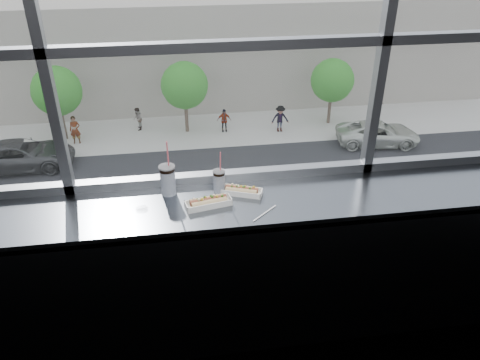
{
  "coord_description": "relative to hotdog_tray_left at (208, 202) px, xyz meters",
  "views": [
    {
      "loc": [
        -0.3,
        -1.22,
        2.68
      ],
      "look_at": [
        0.07,
        1.23,
        1.25
      ],
      "focal_mm": 35.0,
      "sensor_mm": 36.0,
      "label": 1
    }
  ],
  "objects": [
    {
      "name": "far_building",
      "position": [
        0.13,
        38.31,
        -8.13
      ],
      "size": [
        50.0,
        14.0,
        8.0
      ],
      "primitive_type": "cube",
      "color": "gray",
      "rests_on": "plaza_ground"
    },
    {
      "name": "tree_left",
      "position": [
        -7.64,
        28.31,
        -8.68
      ],
      "size": [
        3.25,
        3.25,
        5.08
      ],
      "color": "#47382B",
      "rests_on": "far_sidewalk"
    },
    {
      "name": "car_far_a",
      "position": [
        -9.47,
        24.31,
        -10.92
      ],
      "size": [
        3.16,
        7.0,
        2.29
      ],
      "primitive_type": "imported",
      "rotation": [
        0.0,
        0.0,
        1.61
      ],
      "color": "#383838",
      "rests_on": "street_asphalt"
    },
    {
      "name": "hotdog_tray_right",
      "position": [
        0.22,
        0.11,
        -0.0
      ],
      "size": [
        0.27,
        0.17,
        0.06
      ],
      "rotation": [
        0.0,
        0.0,
        -0.37
      ],
      "color": "white",
      "rests_on": "counter"
    },
    {
      "name": "car_near_e",
      "position": [
        13.66,
        16.31,
        -11.14
      ],
      "size": [
        2.67,
        5.72,
        1.86
      ],
      "primitive_type": "imported",
      "rotation": [
        0.0,
        0.0,
        1.63
      ],
      "color": "#7458BF",
      "rests_on": "street_asphalt"
    },
    {
      "name": "pedestrian_c",
      "position": [
        3.26,
        27.94,
        -11.1
      ],
      "size": [
        0.88,
        0.66,
        1.99
      ],
      "primitive_type": "imported",
      "color": "#66605B",
      "rests_on": "far_sidewalk"
    },
    {
      "name": "soda_cup_right",
      "position": [
        0.08,
        0.16,
        0.06
      ],
      "size": [
        0.08,
        0.08,
        0.3
      ],
      "color": "white",
      "rests_on": "counter"
    },
    {
      "name": "car_far_c",
      "position": [
        13.13,
        24.31,
        -11.06
      ],
      "size": [
        3.34,
        6.35,
        2.02
      ],
      "primitive_type": "imported",
      "rotation": [
        0.0,
        0.0,
        1.43
      ],
      "color": "beige",
      "rests_on": "street_asphalt"
    },
    {
      "name": "far_sidewalk",
      "position": [
        0.13,
        28.31,
        -12.11
      ],
      "size": [
        80.0,
        6.0,
        0.04
      ],
      "primitive_type": "cube",
      "color": "beige",
      "rests_on": "plaza_ground"
    },
    {
      "name": "car_near_d",
      "position": [
        8.18,
        16.31,
        -11.01
      ],
      "size": [
        2.65,
        6.35,
        2.12
      ],
      "primitive_type": "imported",
      "rotation": [
        0.0,
        0.0,
        1.57
      ],
      "color": "silver",
      "rests_on": "street_asphalt"
    },
    {
      "name": "tree_right",
      "position": [
        11.05,
        28.31,
        -8.88
      ],
      "size": [
        3.07,
        3.07,
        4.79
      ],
      "color": "#47382B",
      "rests_on": "far_sidewalk"
    },
    {
      "name": "wrapper",
      "position": [
        -0.41,
        0.02,
        -0.02
      ],
      "size": [
        0.09,
        0.06,
        0.02
      ],
      "primitive_type": "ellipsoid",
      "color": "silver",
      "rests_on": "counter"
    },
    {
      "name": "loose_straw",
      "position": [
        0.33,
        -0.14,
        -0.02
      ],
      "size": [
        0.17,
        0.15,
        0.01
      ],
      "primitive_type": "cylinder",
      "rotation": [
        0.0,
        1.57,
        0.72
      ],
      "color": "white",
      "rests_on": "counter"
    },
    {
      "name": "wall_back_lower",
      "position": [
        0.13,
        0.31,
        -0.58
      ],
      "size": [
        6.0,
        0.0,
        6.0
      ],
      "primitive_type": "plane",
      "rotation": [
        1.57,
        0.0,
        0.0
      ],
      "color": "black",
      "rests_on": "ground"
    },
    {
      "name": "pedestrian_b",
      "position": [
        -2.76,
        29.11,
        -11.11
      ],
      "size": [
        0.65,
        0.87,
        1.96
      ],
      "primitive_type": "imported",
      "rotation": [
        0.0,
        0.0,
        4.71
      ],
      "color": "#66605B",
      "rests_on": "far_sidewalk"
    },
    {
      "name": "street_asphalt",
      "position": [
        0.13,
        20.31,
        -12.1
      ],
      "size": [
        80.0,
        10.0,
        0.06
      ],
      "primitive_type": "cube",
      "color": "black",
      "rests_on": "plaza_ground"
    },
    {
      "name": "counter",
      "position": [
        0.13,
        0.03,
        -0.06
      ],
      "size": [
        6.0,
        0.55,
        0.06
      ],
      "primitive_type": "cube",
      "color": "slate",
      "rests_on": "ground"
    },
    {
      "name": "plaza_ground",
      "position": [
        0.13,
        43.81,
        -12.13
      ],
      "size": [
        120.0,
        120.0,
        0.0
      ],
      "primitive_type": "plane",
      "color": "beige",
      "rests_on": "ground"
    },
    {
      "name": "soda_cup_left",
      "position": [
        -0.24,
        0.18,
        0.08
      ],
      "size": [
        0.1,
        0.1,
        0.38
      ],
      "color": "white",
      "rests_on": "counter"
    },
    {
      "name": "car_near_c",
      "position": [
        -0.71,
        16.31,
        -11.06
      ],
      "size": [
        3.0,
        6.25,
        2.02
      ],
      "primitive_type": "imported",
      "rotation": [
        0.0,
        0.0,
        1.49
      ],
      "color": "maroon",
      "rests_on": "street_asphalt"
    },
    {
      "name": "tree_center",
      "position": [
        0.66,
        28.31,
        -8.72
      ],
      "size": [
        3.22,
        3.22,
        5.02
      ],
      "color": "#47382B",
      "rests_on": "far_sidewalk"
    },
    {
      "name": "pedestrian_a",
      "position": [
        -6.78,
        27.47,
        -10.94
      ],
      "size": [
        1.02,
        0.77,
        2.31
      ],
      "primitive_type": "imported",
      "color": "#66605B",
      "rests_on": "far_sidewalk"
    },
    {
      "name": "pedestrian_d",
      "position": [
        7.16,
        27.36,
        -10.95
      ],
      "size": [
        1.02,
        0.76,
        2.28
      ],
      "primitive_type": "imported",
      "color": "#66605B",
      "rests_on": "far_sidewalk"
    },
    {
      "name": "car_near_b",
      "position": [
        -7.08,
        16.31,
        -11.03
      ],
      "size": [
        2.9,
        6.36,
        2.08
      ],
      "primitive_type": "imported",
      "rotation": [
        0.0,
        0.0,
        1.52
      ],
      "color": "black",
      "rests_on": "street_asphalt"
    },
    {
      "name": "hotdog_tray_left",
      "position": [
        0.0,
        0.0,
        0.0
      ],
      "size": [
        0.3,
        0.15,
        0.07
      ],
      "rotation": [
        0.0,
        0.0,
        0.2
      ],
      "color": "white",
      "rests_on": "counter"
    },
    {
      "name": "counter_fascia",
      "position": [
        0.13,
        -0.22,
        -0.58
      ],
      "size": [
        6.0,
        0.04,
        1.04
      ],
      "primitive_type": "cube",
      "color": "slate",
      "rests_on": "ground"
    }
  ]
}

